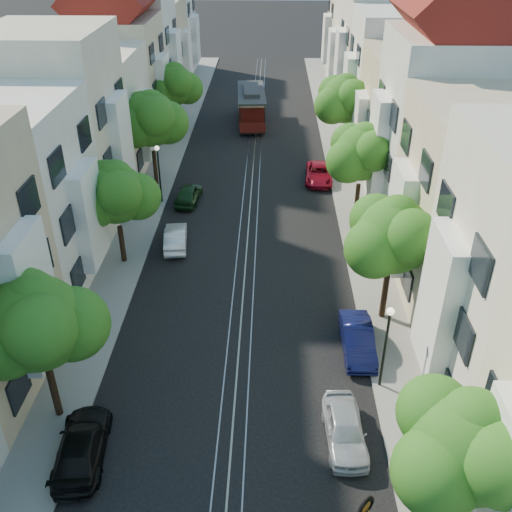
# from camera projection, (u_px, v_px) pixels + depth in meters

# --- Properties ---
(ground) EXTENTS (200.00, 200.00, 0.00)m
(ground) POSITION_uv_depth(u_px,v_px,m) (253.00, 171.00, 45.66)
(ground) COLOR black
(ground) RESTS_ON ground
(sidewalk_east) EXTENTS (2.50, 80.00, 0.12)m
(sidewalk_east) POSITION_uv_depth(u_px,v_px,m) (343.00, 171.00, 45.47)
(sidewalk_east) COLOR gray
(sidewalk_east) RESTS_ON ground
(sidewalk_west) EXTENTS (2.50, 80.00, 0.12)m
(sidewalk_west) POSITION_uv_depth(u_px,v_px,m) (163.00, 169.00, 45.79)
(sidewalk_west) COLOR gray
(sidewalk_west) RESTS_ON ground
(rail_left) EXTENTS (0.06, 80.00, 0.02)m
(rail_left) POSITION_uv_depth(u_px,v_px,m) (246.00, 171.00, 45.67)
(rail_left) COLOR gray
(rail_left) RESTS_ON ground
(rail_slot) EXTENTS (0.06, 80.00, 0.02)m
(rail_slot) POSITION_uv_depth(u_px,v_px,m) (253.00, 171.00, 45.66)
(rail_slot) COLOR gray
(rail_slot) RESTS_ON ground
(rail_right) EXTENTS (0.06, 80.00, 0.02)m
(rail_right) POSITION_uv_depth(u_px,v_px,m) (260.00, 171.00, 45.64)
(rail_right) COLOR gray
(rail_right) RESTS_ON ground
(lane_line) EXTENTS (0.08, 80.00, 0.01)m
(lane_line) POSITION_uv_depth(u_px,v_px,m) (253.00, 171.00, 45.66)
(lane_line) COLOR tan
(lane_line) RESTS_ON ground
(townhouses_east) EXTENTS (7.75, 72.00, 12.00)m
(townhouses_east) POSITION_uv_depth(u_px,v_px,m) (411.00, 108.00, 42.62)
(townhouses_east) COLOR beige
(townhouses_east) RESTS_ON ground
(townhouses_west) EXTENTS (7.75, 72.00, 11.76)m
(townhouses_west) POSITION_uv_depth(u_px,v_px,m) (96.00, 107.00, 43.21)
(townhouses_west) COLOR silver
(townhouses_west) RESTS_ON ground
(tree_e_a) EXTENTS (4.72, 3.87, 6.27)m
(tree_e_a) POSITION_uv_depth(u_px,v_px,m) (467.00, 449.00, 16.73)
(tree_e_a) COLOR black
(tree_e_a) RESTS_ON ground
(tree_e_b) EXTENTS (4.93, 4.08, 6.68)m
(tree_e_b) POSITION_uv_depth(u_px,v_px,m) (394.00, 238.00, 26.80)
(tree_e_b) COLOR black
(tree_e_b) RESTS_ON ground
(tree_e_c) EXTENTS (4.84, 3.99, 6.52)m
(tree_e_c) POSITION_uv_depth(u_px,v_px,m) (363.00, 154.00, 36.25)
(tree_e_c) COLOR black
(tree_e_c) RESTS_ON ground
(tree_e_d) EXTENTS (5.01, 4.16, 6.85)m
(tree_e_d) POSITION_uv_depth(u_px,v_px,m) (345.00, 100.00, 45.50)
(tree_e_d) COLOR black
(tree_e_d) RESTS_ON ground
(tree_w_a) EXTENTS (4.93, 4.08, 6.68)m
(tree_w_a) POSITION_uv_depth(u_px,v_px,m) (39.00, 325.00, 21.15)
(tree_w_a) COLOR black
(tree_w_a) RESTS_ON ground
(tree_w_b) EXTENTS (4.72, 3.87, 6.27)m
(tree_w_b) POSITION_uv_depth(u_px,v_px,m) (116.00, 195.00, 31.56)
(tree_w_b) COLOR black
(tree_w_b) RESTS_ON ground
(tree_w_c) EXTENTS (5.13, 4.28, 7.09)m
(tree_w_c) POSITION_uv_depth(u_px,v_px,m) (151.00, 120.00, 40.60)
(tree_w_c) COLOR black
(tree_w_c) RESTS_ON ground
(tree_w_d) EXTENTS (4.84, 3.99, 6.52)m
(tree_w_d) POSITION_uv_depth(u_px,v_px,m) (175.00, 86.00, 50.23)
(tree_w_d) COLOR black
(tree_w_d) RESTS_ON ground
(lamp_east) EXTENTS (0.32, 0.32, 4.16)m
(lamp_east) POSITION_uv_depth(u_px,v_px,m) (387.00, 336.00, 23.56)
(lamp_east) COLOR black
(lamp_east) RESTS_ON ground
(lamp_west) EXTENTS (0.32, 0.32, 4.16)m
(lamp_west) POSITION_uv_depth(u_px,v_px,m) (159.00, 166.00, 39.20)
(lamp_west) COLOR black
(lamp_west) RESTS_ON ground
(cable_car) EXTENTS (3.03, 8.31, 3.14)m
(cable_car) POSITION_uv_depth(u_px,v_px,m) (251.00, 104.00, 54.84)
(cable_car) COLOR black
(cable_car) RESTS_ON ground
(parked_car_e_near) EXTENTS (1.69, 3.82, 1.28)m
(parked_car_e_near) POSITION_uv_depth(u_px,v_px,m) (345.00, 429.00, 22.18)
(parked_car_e_near) COLOR #B2B6BF
(parked_car_e_near) RESTS_ON ground
(parked_car_e_mid) EXTENTS (1.43, 4.01, 1.32)m
(parked_car_e_mid) POSITION_uv_depth(u_px,v_px,m) (358.00, 339.00, 26.77)
(parked_car_e_mid) COLOR #0B0F39
(parked_car_e_mid) RESTS_ON ground
(parked_car_e_far) EXTENTS (2.32, 4.51, 1.22)m
(parked_car_e_far) POSITION_uv_depth(u_px,v_px,m) (319.00, 174.00, 43.66)
(parked_car_e_far) COLOR maroon
(parked_car_e_far) RESTS_ON ground
(parked_car_w_near) EXTENTS (2.19, 4.51, 1.26)m
(parked_car_w_near) POSITION_uv_depth(u_px,v_px,m) (82.00, 445.00, 21.51)
(parked_car_w_near) COLOR black
(parked_car_w_near) RESTS_ON ground
(parked_car_w_mid) EXTENTS (1.70, 3.84, 1.22)m
(parked_car_w_mid) POSITION_uv_depth(u_px,v_px,m) (176.00, 237.00, 35.16)
(parked_car_w_mid) COLOR silver
(parked_car_w_mid) RESTS_ON ground
(parked_car_w_far) EXTENTS (1.82, 3.82, 1.26)m
(parked_car_w_far) POSITION_uv_depth(u_px,v_px,m) (188.00, 194.00, 40.49)
(parked_car_w_far) COLOR #153418
(parked_car_w_far) RESTS_ON ground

